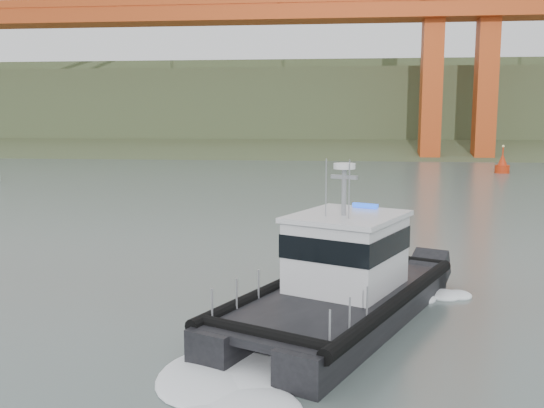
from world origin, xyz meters
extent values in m
plane|color=slate|center=(0.00, 0.00, 0.00)|extent=(400.00, 400.00, 0.00)
cube|color=#374929|center=(0.00, 92.00, 0.00)|extent=(500.00, 44.72, 16.25)
cube|color=#374929|center=(0.00, 120.00, 6.00)|extent=(500.00, 70.00, 18.00)
cube|color=#374929|center=(0.00, 145.00, 11.00)|extent=(500.00, 60.00, 16.00)
cube|color=#B64016|center=(0.00, 75.00, 22.00)|extent=(260.00, 6.00, 2.20)
cube|color=black|center=(2.90, -0.13, 0.42)|extent=(5.86, 10.56, 1.21)
cube|color=black|center=(5.35, -1.28, 0.42)|extent=(5.86, 10.56, 1.21)
cube|color=black|center=(3.91, -1.16, 0.90)|extent=(7.68, 10.35, 0.25)
cube|color=silver|center=(4.34, -0.25, 2.18)|extent=(4.26, 4.55, 2.31)
cube|color=black|center=(4.34, -0.25, 2.60)|extent=(4.34, 4.63, 0.75)
cube|color=silver|center=(4.34, -0.25, 3.42)|extent=(4.53, 4.82, 0.16)
cylinder|color=gray|center=(4.21, -0.52, 4.24)|extent=(0.16, 0.16, 1.81)
cylinder|color=white|center=(4.21, -0.52, 5.09)|extent=(0.70, 0.70, 0.18)
cylinder|color=red|center=(23.43, 53.80, 0.37)|extent=(1.68, 1.68, 1.12)
cone|color=red|center=(23.43, 53.80, 1.49)|extent=(1.31, 1.31, 1.68)
cylinder|color=red|center=(23.43, 53.80, 2.62)|extent=(0.15, 0.15, 0.93)
sphere|color=#E5D87F|center=(23.43, 53.80, 3.18)|extent=(0.28, 0.28, 0.28)
camera|label=1|loc=(3.96, -20.00, 6.68)|focal=40.00mm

